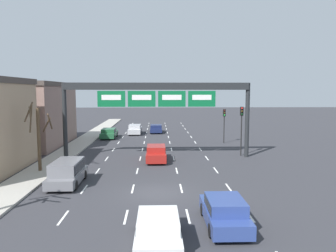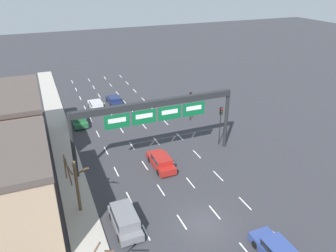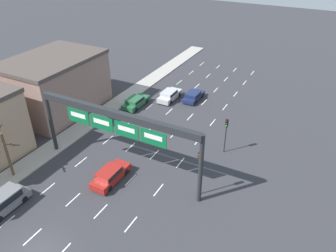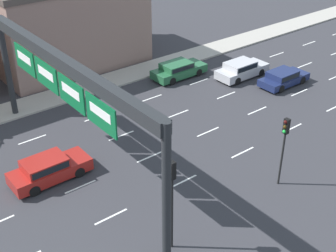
{
  "view_description": "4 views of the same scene",
  "coord_description": "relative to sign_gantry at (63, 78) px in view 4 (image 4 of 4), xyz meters",
  "views": [
    {
      "loc": [
        0.01,
        -20.8,
        6.67
      ],
      "look_at": [
        1.08,
        10.91,
        3.23
      ],
      "focal_mm": 35.0,
      "sensor_mm": 36.0,
      "label": 1
    },
    {
      "loc": [
        -11.31,
        -19.14,
        19.85
      ],
      "look_at": [
        1.99,
        12.92,
        3.45
      ],
      "focal_mm": 35.0,
      "sensor_mm": 36.0,
      "label": 2
    },
    {
      "loc": [
        17.2,
        -10.37,
        22.22
      ],
      "look_at": [
        3.17,
        16.45,
        4.03
      ],
      "focal_mm": 35.0,
      "sensor_mm": 36.0,
      "label": 3
    },
    {
      "loc": [
        21.76,
        1.6,
        16.64
      ],
      "look_at": [
        2.52,
        16.78,
        2.39
      ],
      "focal_mm": 50.0,
      "sensor_mm": 36.0,
      "label": 4
    }
  ],
  "objects": [
    {
      "name": "car_red",
      "position": [
        -0.08,
        -1.57,
        -5.38
      ],
      "size": [
        1.89,
        4.74,
        1.5
      ],
      "color": "maroon",
      "rests_on": "ground_plane"
    },
    {
      "name": "lane_dashes",
      "position": [
        -0.0,
        2.0,
        -6.17
      ],
      "size": [
        10.02,
        67.0,
        0.01
      ],
      "color": "white",
      "rests_on": "ground_plane"
    },
    {
      "name": "sign_gantry",
      "position": [
        0.0,
        0.0,
        0.0
      ],
      "size": [
        18.52,
        0.7,
        7.45
      ],
      "color": "#232628",
      "rests_on": "ground_plane"
    },
    {
      "name": "car_navy",
      "position": [
        -0.14,
        19.54,
        -5.48
      ],
      "size": [
        1.91,
        4.5,
        1.29
      ],
      "color": "#19234C",
      "rests_on": "ground_plane"
    },
    {
      "name": "traffic_light_mid_block",
      "position": [
        8.65,
        0.66,
        -2.6
      ],
      "size": [
        0.3,
        0.35,
        5.04
      ],
      "color": "black",
      "rests_on": "ground_plane"
    },
    {
      "name": "traffic_light_near_gantry",
      "position": [
        8.53,
        8.71,
        -3.07
      ],
      "size": [
        0.3,
        0.35,
        4.34
      ],
      "color": "black",
      "rests_on": "ground_plane"
    },
    {
      "name": "car_silver",
      "position": [
        -3.4,
        17.96,
        -5.4
      ],
      "size": [
        1.94,
        4.84,
        1.47
      ],
      "color": "#B7B7BC",
      "rests_on": "ground_plane"
    },
    {
      "name": "building_far",
      "position": [
        -16.11,
        7.95,
        -2.33
      ],
      "size": [
        9.5,
        13.21,
        7.69
      ],
      "color": "gray",
      "rests_on": "ground_plane"
    },
    {
      "name": "car_green",
      "position": [
        -6.77,
        13.72,
        -5.44
      ],
      "size": [
        1.99,
        4.86,
        1.38
      ],
      "color": "#235B38",
      "rests_on": "ground_plane"
    }
  ]
}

